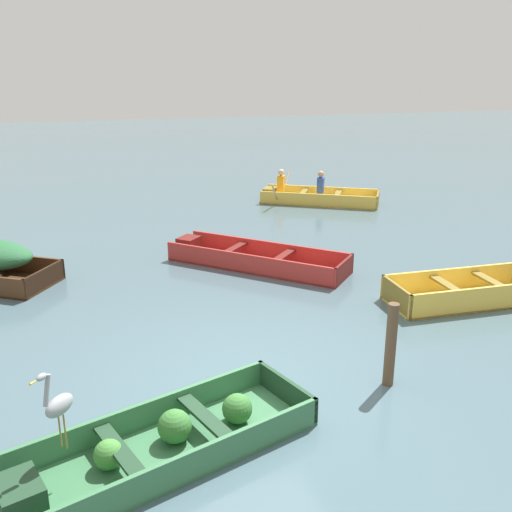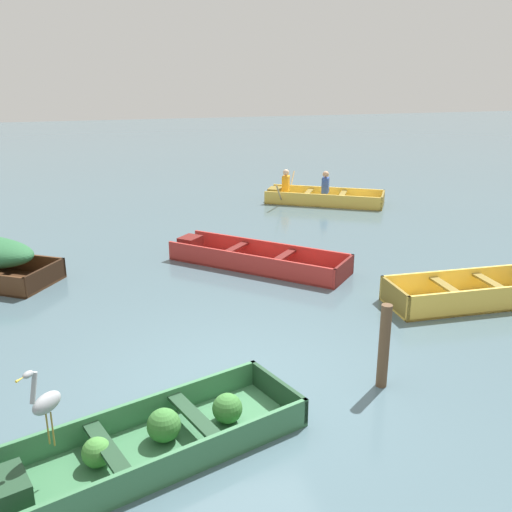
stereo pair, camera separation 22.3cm
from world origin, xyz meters
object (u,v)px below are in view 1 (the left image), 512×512
at_px(dinghy_green_foreground, 160,444).
at_px(skiff_yellow_outer_moored, 476,291).
at_px(rowboat_yellow_with_crew, 313,196).
at_px(skiff_red_near_moored, 251,259).
at_px(mooring_post, 391,345).
at_px(heron_on_dinghy, 58,404).

xyz_separation_m(dinghy_green_foreground, skiff_yellow_outer_moored, (5.60, 2.46, 0.02)).
height_order(dinghy_green_foreground, rowboat_yellow_with_crew, rowboat_yellow_with_crew).
bearing_deg(skiff_red_near_moored, skiff_yellow_outer_moored, -42.98).
bearing_deg(skiff_red_near_moored, mooring_post, -86.46).
bearing_deg(skiff_red_near_moored, dinghy_green_foreground, -115.74).
bearing_deg(dinghy_green_foreground, rowboat_yellow_with_crew, 59.75).
xyz_separation_m(rowboat_yellow_with_crew, mooring_post, (-3.04, -9.57, 0.35)).
distance_m(skiff_yellow_outer_moored, rowboat_yellow_with_crew, 7.64).
xyz_separation_m(dinghy_green_foreground, mooring_post, (2.85, 0.53, 0.40)).
bearing_deg(skiff_yellow_outer_moored, dinghy_green_foreground, -156.24).
bearing_deg(rowboat_yellow_with_crew, skiff_red_near_moored, -124.79).
relative_size(skiff_red_near_moored, rowboat_yellow_with_crew, 0.94).
xyz_separation_m(dinghy_green_foreground, skiff_red_near_moored, (2.55, 5.30, -0.00)).
bearing_deg(rowboat_yellow_with_crew, dinghy_green_foreground, -120.25).
bearing_deg(mooring_post, skiff_red_near_moored, 93.54).
bearing_deg(skiff_yellow_outer_moored, rowboat_yellow_with_crew, 87.81).
relative_size(dinghy_green_foreground, skiff_red_near_moored, 1.02).
height_order(skiff_red_near_moored, heron_on_dinghy, heron_on_dinghy).
xyz_separation_m(skiff_yellow_outer_moored, mooring_post, (-2.75, -1.94, 0.38)).
height_order(skiff_red_near_moored, mooring_post, mooring_post).
relative_size(dinghy_green_foreground, mooring_post, 3.09).
distance_m(skiff_red_near_moored, mooring_post, 4.80).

